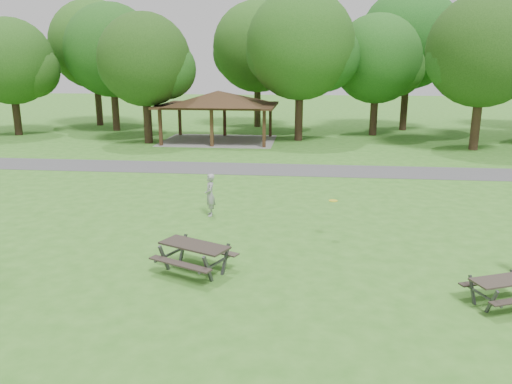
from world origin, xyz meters
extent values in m
plane|color=#367621|center=(0.00, 0.00, 0.00)|extent=(160.00, 160.00, 0.00)
cube|color=#474749|center=(0.00, 14.00, 0.01)|extent=(120.00, 3.20, 0.02)
cube|color=#362113|center=(-7.70, 21.30, 1.30)|extent=(0.22, 0.22, 2.60)
cube|color=#382314|center=(-7.70, 26.70, 1.30)|extent=(0.22, 0.22, 2.60)
cube|color=#3E2816|center=(-4.00, 21.30, 1.30)|extent=(0.22, 0.22, 2.60)
cube|color=#331B12|center=(-4.00, 26.70, 1.30)|extent=(0.22, 0.22, 2.60)
cube|color=#362113|center=(-0.30, 21.30, 1.30)|extent=(0.22, 0.22, 2.60)
cube|color=#332012|center=(-0.30, 26.70, 1.30)|extent=(0.22, 0.22, 2.60)
cube|color=#332014|center=(-4.00, 24.00, 2.68)|extent=(8.60, 6.60, 0.16)
pyramid|color=#322214|center=(-4.00, 24.00, 3.26)|extent=(7.01, 7.01, 1.00)
cube|color=gray|center=(-4.00, 24.00, 0.01)|extent=(8.40, 6.40, 0.03)
cylinder|color=black|center=(-21.00, 25.50, 1.66)|extent=(0.60, 0.60, 3.32)
sphere|color=#1D4714|center=(-21.00, 25.50, 5.88)|extent=(6.80, 6.80, 6.80)
sphere|color=#1D4513|center=(-19.47, 25.80, 5.20)|extent=(4.42, 4.42, 4.42)
cylinder|color=#311F16|center=(-14.00, 29.00, 1.92)|extent=(0.60, 0.60, 3.85)
sphere|color=#174814|center=(-14.00, 29.00, 6.77)|extent=(7.80, 7.80, 7.80)
sphere|color=#154513|center=(-12.25, 29.30, 5.99)|extent=(5.07, 5.07, 5.07)
sphere|color=#184A15|center=(-15.56, 28.80, 6.19)|extent=(4.68, 4.68, 4.68)
cylinder|color=black|center=(-9.00, 22.50, 1.75)|extent=(0.60, 0.60, 3.50)
sphere|color=#1B3F12|center=(-9.00, 22.50, 5.97)|extent=(6.60, 6.60, 6.60)
sphere|color=#194A15|center=(-7.52, 22.80, 5.31)|extent=(4.29, 4.29, 4.29)
sphere|color=#184614|center=(-10.32, 22.30, 5.48)|extent=(3.96, 3.96, 3.96)
cylinder|color=#311E15|center=(2.00, 25.00, 2.01)|extent=(0.60, 0.60, 4.02)
sphere|color=#1D4A15|center=(2.00, 25.00, 7.02)|extent=(8.00, 8.00, 8.00)
sphere|color=#154614|center=(3.80, 25.30, 6.22)|extent=(5.20, 5.20, 5.20)
sphere|color=#1A4C15|center=(0.40, 24.80, 6.42)|extent=(4.80, 4.80, 4.80)
cylinder|color=#311E15|center=(8.00, 28.50, 1.72)|extent=(0.60, 0.60, 3.43)
sphere|color=#184D16|center=(8.00, 28.50, 6.05)|extent=(7.00, 7.00, 7.00)
sphere|color=#1D4F16|center=(9.57, 28.80, 5.36)|extent=(4.55, 4.55, 4.55)
sphere|color=#164E16|center=(6.60, 28.30, 5.53)|extent=(4.20, 4.20, 4.20)
cylinder|color=#332016|center=(14.00, 22.00, 1.89)|extent=(0.60, 0.60, 3.78)
sphere|color=#1A3F12|center=(14.00, 22.00, 6.55)|extent=(7.40, 7.40, 7.40)
sphere|color=#154C15|center=(15.66, 22.30, 5.81)|extent=(4.81, 4.81, 4.81)
sphere|color=#184614|center=(12.52, 21.80, 6.00)|extent=(4.44, 4.44, 4.44)
cylinder|color=#301E15|center=(-17.00, 32.50, 2.19)|extent=(0.60, 0.60, 4.38)
sphere|color=#204F16|center=(-17.00, 32.50, 7.38)|extent=(8.00, 8.00, 8.00)
sphere|color=#194914|center=(-15.20, 32.80, 6.58)|extent=(5.20, 5.20, 5.20)
sphere|color=#1B4313|center=(-18.60, 32.30, 6.78)|extent=(4.80, 4.80, 4.80)
cylinder|color=#2F2014|center=(-2.00, 33.00, 2.06)|extent=(0.60, 0.60, 4.13)
sphere|color=#1F4C15|center=(-2.00, 33.00, 7.13)|extent=(8.00, 8.00, 8.00)
sphere|color=#184C15|center=(-0.20, 33.30, 6.33)|extent=(5.20, 5.20, 5.20)
sphere|color=#1D4915|center=(-3.60, 32.80, 6.53)|extent=(4.80, 4.80, 4.80)
cylinder|color=#311E16|center=(11.00, 32.00, 2.27)|extent=(0.60, 0.60, 4.55)
sphere|color=#164E17|center=(11.00, 32.00, 7.70)|extent=(8.40, 8.40, 8.40)
sphere|color=#1A4513|center=(12.89, 32.30, 6.86)|extent=(5.46, 5.46, 5.46)
sphere|color=#183F12|center=(9.32, 31.80, 7.07)|extent=(5.04, 5.04, 5.04)
cube|color=black|center=(-0.29, -0.23, 0.81)|extent=(2.14, 1.55, 0.05)
cube|color=#2B231F|center=(-0.57, -0.83, 0.48)|extent=(1.93, 1.10, 0.04)
cube|color=#322B24|center=(-0.01, 0.37, 0.48)|extent=(1.93, 1.10, 0.04)
cube|color=#474649|center=(-1.16, -0.28, 0.41)|extent=(0.24, 0.41, 0.87)
cube|color=#434446|center=(-0.81, 0.47, 0.41)|extent=(0.24, 0.41, 0.87)
cube|color=#3E3E41|center=(-0.99, 0.09, 0.44)|extent=(0.74, 1.50, 0.05)
cube|color=#3E3E40|center=(0.23, -0.93, 0.41)|extent=(0.24, 0.41, 0.87)
cube|color=#3C3C3F|center=(0.58, -0.17, 0.41)|extent=(0.24, 0.41, 0.87)
cube|color=#424345|center=(0.41, -0.55, 0.44)|extent=(0.74, 1.50, 0.05)
cube|color=#2D2621|center=(7.67, -1.37, 0.66)|extent=(1.74, 1.20, 0.04)
cube|color=#2A221E|center=(7.47, -0.87, 0.39)|extent=(1.59, 0.83, 0.04)
cube|color=#434345|center=(7.22, -1.92, 0.33)|extent=(0.18, 0.33, 0.70)
cube|color=#404042|center=(6.97, -1.29, 0.33)|extent=(0.18, 0.33, 0.70)
cube|color=#424245|center=(7.09, -1.60, 0.36)|extent=(0.55, 1.24, 0.04)
cylinder|color=yellow|center=(3.69, 3.04, 1.33)|extent=(0.32, 0.32, 0.02)
imported|color=#979799|center=(-0.91, 5.16, 0.83)|extent=(0.54, 0.69, 1.65)
camera|label=1|loc=(2.85, -13.14, 5.79)|focal=35.00mm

